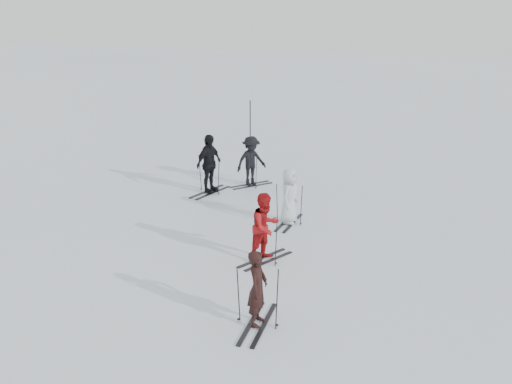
% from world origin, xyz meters
% --- Properties ---
extents(ground, '(120.00, 120.00, 0.00)m').
position_xyz_m(ground, '(0.00, 0.00, 0.00)').
color(ground, silver).
rests_on(ground, ground).
extents(skier_near_dark, '(0.41, 0.60, 1.56)m').
position_xyz_m(skier_near_dark, '(1.89, -4.03, 0.78)').
color(skier_near_dark, black).
rests_on(skier_near_dark, ground).
extents(skier_red, '(0.96, 1.04, 1.73)m').
position_xyz_m(skier_red, '(1.04, -1.15, 0.86)').
color(skier_red, '#9E1113').
rests_on(skier_red, ground).
extents(skier_grey, '(0.54, 0.81, 1.62)m').
position_xyz_m(skier_grey, '(0.85, 1.47, 0.81)').
color(skier_grey, silver).
rests_on(skier_grey, ground).
extents(skier_uphill_left, '(0.76, 1.24, 1.97)m').
position_xyz_m(skier_uphill_left, '(-2.50, 3.23, 0.98)').
color(skier_uphill_left, black).
rests_on(skier_uphill_left, ground).
extents(skier_uphill_far, '(1.21, 1.27, 1.73)m').
position_xyz_m(skier_uphill_far, '(-1.46, 4.45, 0.86)').
color(skier_uphill_far, black).
rests_on(skier_uphill_far, ground).
extents(skis_near_dark, '(1.83, 1.06, 1.29)m').
position_xyz_m(skis_near_dark, '(1.89, -4.03, 0.64)').
color(skis_near_dark, black).
rests_on(skis_near_dark, ground).
extents(skis_red, '(1.88, 1.52, 1.21)m').
position_xyz_m(skis_red, '(1.04, -1.15, 0.61)').
color(skis_red, black).
rests_on(skis_red, ground).
extents(skis_grey, '(1.69, 0.93, 1.21)m').
position_xyz_m(skis_grey, '(0.85, 1.47, 0.60)').
color(skis_grey, black).
rests_on(skis_grey, ground).
extents(skis_uphill_left, '(1.99, 1.39, 1.31)m').
position_xyz_m(skis_uphill_left, '(-2.50, 3.23, 0.66)').
color(skis_uphill_left, black).
rests_on(skis_uphill_left, ground).
extents(skis_uphill_far, '(1.78, 1.68, 1.17)m').
position_xyz_m(skis_uphill_far, '(-1.46, 4.45, 0.59)').
color(skis_uphill_far, black).
rests_on(skis_uphill_far, ground).
extents(piste_marker, '(0.06, 0.06, 2.15)m').
position_xyz_m(piste_marker, '(-3.36, 9.34, 1.07)').
color(piste_marker, black).
rests_on(piste_marker, ground).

